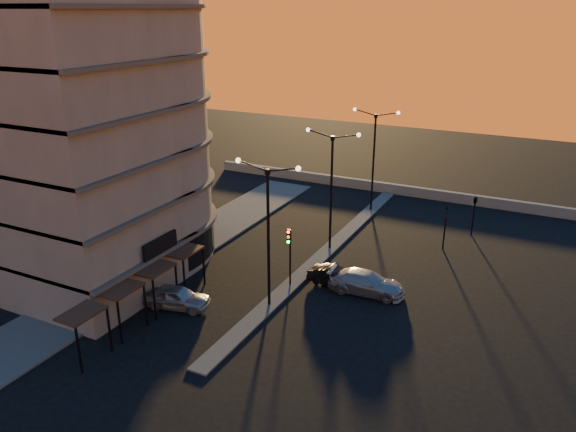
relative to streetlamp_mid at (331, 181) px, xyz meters
The scene contains 14 objects.
ground 11.46m from the streetlamp_mid, 90.00° to the right, with size 120.00×120.00×0.00m, color black.
sidewalk_west 13.30m from the streetlamp_mid, 150.26° to the right, with size 5.00×40.00×0.12m, color #4B4B48.
median 5.53m from the streetlamp_mid, 90.00° to the left, with size 1.20×36.00×0.12m, color #4B4B48.
parapet 16.91m from the streetlamp_mid, 82.87° to the left, with size 44.00×0.50×1.00m, color slate.
building 18.31m from the streetlamp_mid, 144.54° to the right, with size 14.35×17.08×25.00m.
streetlamp_near 10.00m from the streetlamp_mid, 90.00° to the right, with size 4.32×0.32×9.51m.
streetlamp_mid is the anchor object (origin of this frame).
streetlamp_far 10.00m from the streetlamp_mid, 90.00° to the left, with size 4.32×0.32×9.51m.
traffic_light_main 7.62m from the streetlamp_mid, 90.00° to the right, with size 0.28×0.44×4.25m.
signal_east_a 9.67m from the streetlamp_mid, 26.57° to the left, with size 0.13×0.16×3.60m.
signal_east_b 12.67m from the streetlamp_mid, 40.10° to the left, with size 0.42×1.99×3.60m.
car_hatchback 14.64m from the streetlamp_mid, 111.75° to the right, with size 1.71×4.26×1.45m, color #A4A6AC.
car_sedan 7.94m from the streetlamp_mid, 63.74° to the right, with size 1.35×3.86×1.27m, color black.
car_wagon 8.91m from the streetlamp_mid, 48.20° to the right, with size 2.08×5.12×1.49m, color #9FA2A6.
Camera 1 is at (15.31, -27.76, 17.97)m, focal length 35.00 mm.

